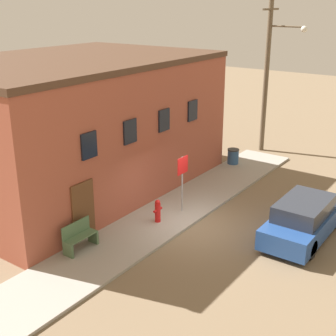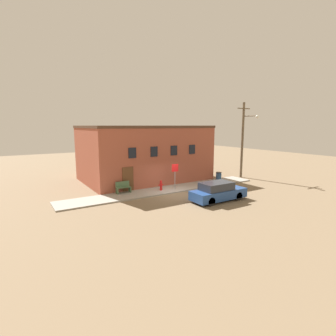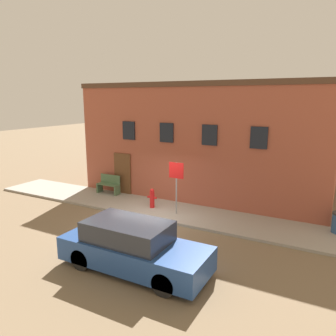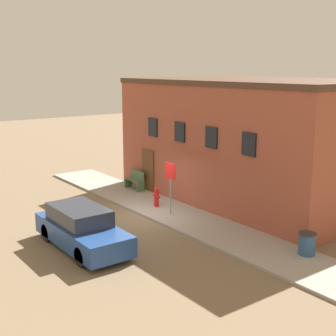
% 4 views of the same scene
% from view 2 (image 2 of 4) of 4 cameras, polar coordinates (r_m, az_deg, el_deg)
% --- Properties ---
extents(ground_plane, '(80.00, 80.00, 0.00)m').
position_cam_2_polar(ground_plane, '(22.44, 1.36, -5.51)').
color(ground_plane, '#7A664C').
extents(sidewalk, '(18.90, 2.47, 0.10)m').
position_cam_2_polar(sidewalk, '(23.44, -0.31, -4.74)').
color(sidewalk, '#9E998E').
rests_on(sidewalk, ground).
extents(brick_building, '(12.30, 8.44, 5.70)m').
position_cam_2_polar(brick_building, '(27.84, -5.29, 3.31)').
color(brick_building, '#9E4C38').
rests_on(brick_building, ground).
extents(fire_hydrant, '(0.45, 0.22, 0.89)m').
position_cam_2_polar(fire_hydrant, '(22.94, -1.54, -3.77)').
color(fire_hydrant, red).
rests_on(fire_hydrant, sidewalk).
extents(stop_sign, '(0.67, 0.06, 2.24)m').
position_cam_2_polar(stop_sign, '(23.23, 1.54, -0.78)').
color(stop_sign, gray).
rests_on(stop_sign, sidewalk).
extents(bench, '(1.23, 0.44, 0.96)m').
position_cam_2_polar(bench, '(22.36, -9.73, -4.23)').
color(bench, '#4C6B47').
rests_on(bench, sidewalk).
extents(trash_bin, '(0.59, 0.59, 0.76)m').
position_cam_2_polar(trash_bin, '(28.06, 10.97, -1.66)').
color(trash_bin, '#2D517F').
rests_on(trash_bin, sidewalk).
extents(utility_pole, '(1.80, 2.12, 8.17)m').
position_cam_2_polar(utility_pole, '(29.81, 16.06, 6.31)').
color(utility_pole, brown).
rests_on(utility_pole, ground).
extents(parked_car, '(4.48, 1.70, 1.46)m').
position_cam_2_polar(parked_car, '(20.45, 10.81, -5.13)').
color(parked_car, black).
rests_on(parked_car, ground).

